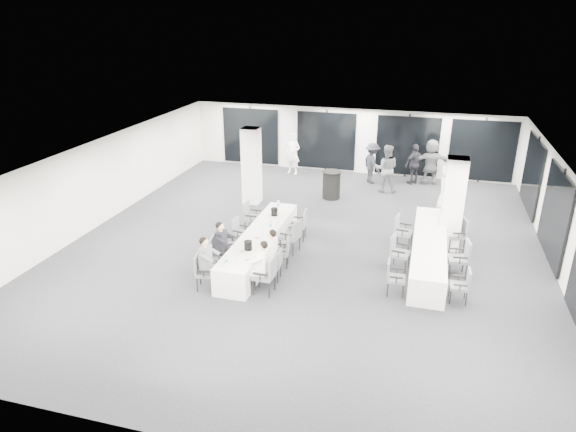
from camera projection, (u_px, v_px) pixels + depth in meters
name	position (u px, v px, depth m)	size (l,w,h in m)	color
room	(342.00, 193.00, 15.93)	(14.04, 16.04, 2.84)	#222227
column_left	(252.00, 166.00, 18.70)	(0.60, 0.60, 2.80)	white
column_right	(453.00, 204.00, 15.00)	(0.60, 0.60, 2.80)	white
banquet_table_main	(260.00, 245.00, 14.83)	(0.90, 5.00, 0.75)	silver
banquet_table_side	(429.00, 251.00, 14.43)	(0.90, 5.00, 0.75)	silver
cocktail_table	(331.00, 185.00, 19.43)	(0.76, 0.76, 1.06)	black
chair_main_left_near	(202.00, 270.00, 13.05)	(0.57, 0.59, 0.94)	#505258
chair_main_left_second	(218.00, 251.00, 13.97)	(0.57, 0.61, 0.99)	#505258
chair_main_left_mid	(228.00, 243.00, 14.63)	(0.54, 0.56, 0.88)	#505258
chair_main_left_fourth	(239.00, 231.00, 15.43)	(0.51, 0.55, 0.90)	#505258
chair_main_left_far	(251.00, 215.00, 16.39)	(0.53, 0.59, 1.03)	#505258
chair_main_right_near	(267.00, 273.00, 12.80)	(0.54, 0.59, 1.02)	#505258
chair_main_right_second	(275.00, 263.00, 13.49)	(0.46, 0.50, 0.86)	#505258
chair_main_right_mid	(284.00, 250.00, 14.22)	(0.50, 0.54, 0.86)	#505258
chair_main_right_fourth	(293.00, 234.00, 15.01)	(0.60, 0.64, 1.00)	#505258
chair_main_right_far	(301.00, 223.00, 15.88)	(0.53, 0.58, 0.96)	#505258
chair_side_left_near	(393.00, 275.00, 12.81)	(0.47, 0.53, 0.91)	#505258
chair_side_left_mid	(397.00, 250.00, 14.04)	(0.58, 0.62, 0.99)	#505258
chair_side_left_far	(401.00, 229.00, 15.38)	(0.57, 0.61, 0.99)	#505258
chair_side_right_near	(463.00, 284.00, 12.45)	(0.46, 0.51, 0.88)	#505258
chair_side_right_mid	(461.00, 256.00, 13.67)	(0.58, 0.63, 1.02)	#505258
chair_side_right_far	(459.00, 232.00, 15.18)	(0.60, 0.63, 0.99)	#505258
seated_guest_a	(208.00, 260.00, 12.92)	(0.50, 0.38, 1.44)	slate
seated_guest_b	(223.00, 244.00, 13.85)	(0.50, 0.38, 1.44)	black
seated_guest_c	(261.00, 264.00, 12.76)	(0.50, 0.38, 1.44)	white
seated_guest_d	(269.00, 251.00, 13.41)	(0.50, 0.38, 1.44)	white
standing_guest_b	(386.00, 165.00, 19.95)	(1.03, 0.63, 2.13)	slate
standing_guest_c	(372.00, 160.00, 21.02)	(1.24, 0.63, 1.91)	black
standing_guest_d	(415.00, 162.00, 20.89)	(1.12, 0.63, 1.90)	black
standing_guest_e	(447.00, 185.00, 18.03)	(0.92, 0.56, 1.91)	white
standing_guest_f	(431.00, 159.00, 20.84)	(1.95, 0.75, 2.12)	slate
standing_guest_g	(293.00, 151.00, 22.21)	(0.74, 0.60, 2.04)	white
standing_guest_h	(451.00, 206.00, 16.05)	(0.94, 0.57, 1.94)	white
ice_bucket_near	(248.00, 245.00, 13.60)	(0.22, 0.22, 0.25)	black
ice_bucket_far	(274.00, 212.00, 15.88)	(0.21, 0.21, 0.24)	black
water_bottle_a	(226.00, 260.00, 12.86)	(0.07, 0.07, 0.22)	silver
water_bottle_b	(271.00, 224.00, 14.98)	(0.07, 0.07, 0.22)	silver
water_bottle_c	(278.00, 204.00, 16.54)	(0.08, 0.08, 0.24)	silver
plate_a	(242.00, 252.00, 13.51)	(0.19, 0.19, 0.03)	white
plate_b	(247.00, 260.00, 13.06)	(0.18, 0.18, 0.03)	white
plate_c	(257.00, 238.00, 14.32)	(0.21, 0.21, 0.03)	white
wine_glass	(236.00, 262.00, 12.65)	(0.07, 0.07, 0.19)	silver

